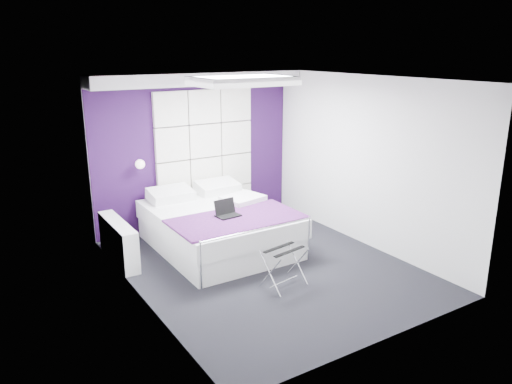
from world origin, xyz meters
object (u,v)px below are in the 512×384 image
(bed, at_px, (218,226))
(laptop, at_px, (227,212))
(luggage_rack, at_px, (284,267))
(radiator, at_px, (118,241))
(wall_lamp, at_px, (139,164))
(nightstand, at_px, (167,198))

(bed, bearing_deg, laptop, -99.74)
(bed, distance_m, luggage_rack, 1.62)
(radiator, height_order, luggage_rack, radiator)
(wall_lamp, bearing_deg, laptop, -62.60)
(nightstand, bearing_deg, wall_lamp, 174.52)
(nightstand, height_order, luggage_rack, nightstand)
(nightstand, bearing_deg, laptop, -76.56)
(wall_lamp, bearing_deg, radiator, -130.10)
(wall_lamp, relative_size, bed, 0.07)
(wall_lamp, distance_m, bed, 1.60)
(wall_lamp, relative_size, laptop, 0.45)
(wall_lamp, distance_m, radiator, 1.35)
(wall_lamp, xyz_separation_m, nightstand, (0.42, -0.04, -0.62))
(radiator, xyz_separation_m, nightstand, (1.06, 0.72, 0.30))
(luggage_rack, bearing_deg, radiator, 119.12)
(bed, xyz_separation_m, nightstand, (-0.41, 1.01, 0.27))
(radiator, distance_m, luggage_rack, 2.47)
(bed, height_order, laptop, laptop)
(luggage_rack, bearing_deg, laptop, 87.67)
(radiator, bearing_deg, luggage_rack, -50.64)
(radiator, height_order, bed, bed)
(nightstand, relative_size, laptop, 1.49)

